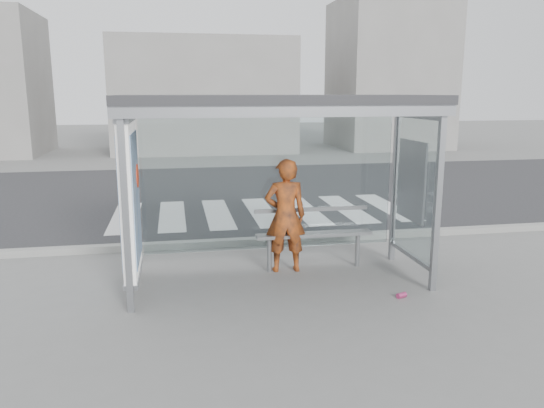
{
  "coord_description": "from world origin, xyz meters",
  "views": [
    {
      "loc": [
        -1.4,
        -7.04,
        2.65
      ],
      "look_at": [
        -0.06,
        0.2,
        1.1
      ],
      "focal_mm": 35.0,
      "sensor_mm": 36.0,
      "label": 1
    }
  ],
  "objects": [
    {
      "name": "bench",
      "position": [
        0.64,
        0.5,
        0.55
      ],
      "size": [
        1.78,
        0.32,
        0.92
      ],
      "color": "slate",
      "rests_on": "ground"
    },
    {
      "name": "ground",
      "position": [
        0.0,
        0.0,
        0.0
      ],
      "size": [
        80.0,
        80.0,
        0.0
      ],
      "primitive_type": "plane",
      "color": "slate",
      "rests_on": "ground"
    },
    {
      "name": "bus_shelter",
      "position": [
        -0.37,
        0.06,
        1.98
      ],
      "size": [
        4.25,
        1.65,
        2.62
      ],
      "color": "gray",
      "rests_on": "ground"
    },
    {
      "name": "crosswalk",
      "position": [
        0.5,
        4.5,
        0.0
      ],
      "size": [
        6.55,
        3.0,
        0.0
      ],
      "color": "silver",
      "rests_on": "ground"
    },
    {
      "name": "building_right",
      "position": [
        9.0,
        18.0,
        3.5
      ],
      "size": [
        5.0,
        5.0,
        7.0
      ],
      "primitive_type": "cube",
      "color": "gray",
      "rests_on": "ground"
    },
    {
      "name": "curb",
      "position": [
        0.0,
        1.95,
        0.06
      ],
      "size": [
        30.0,
        0.18,
        0.12
      ],
      "primitive_type": "cube",
      "color": "gray",
      "rests_on": "ground"
    },
    {
      "name": "building_center",
      "position": [
        0.0,
        18.0,
        2.5
      ],
      "size": [
        8.0,
        5.0,
        5.0
      ],
      "primitive_type": "cube",
      "color": "gray",
      "rests_on": "ground"
    },
    {
      "name": "soda_can",
      "position": [
        1.47,
        -0.89,
        0.04
      ],
      "size": [
        0.15,
        0.11,
        0.07
      ],
      "primitive_type": "cylinder",
      "rotation": [
        0.0,
        1.57,
        0.35
      ],
      "color": "#F0468D",
      "rests_on": "ground"
    },
    {
      "name": "person",
      "position": [
        0.19,
        0.47,
        0.86
      ],
      "size": [
        0.64,
        0.44,
        1.71
      ],
      "primitive_type": "imported",
      "rotation": [
        0.0,
        0.0,
        3.09
      ],
      "color": "orange",
      "rests_on": "ground"
    },
    {
      "name": "road",
      "position": [
        0.0,
        7.0,
        0.0
      ],
      "size": [
        30.0,
        10.0,
        0.01
      ],
      "primitive_type": "cube",
      "color": "#272729",
      "rests_on": "ground"
    }
  ]
}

